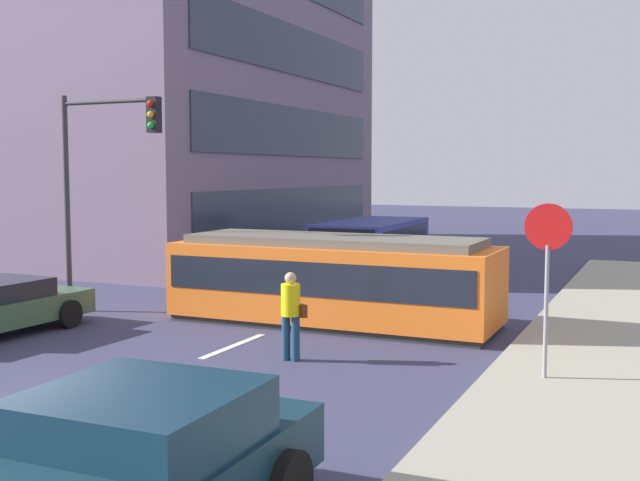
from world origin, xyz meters
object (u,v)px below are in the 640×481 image
object	(u,v)px
pedestrian_crossing	(291,311)
stop_sign	(548,254)
traffic_light_mast	(101,162)
city_bus	(371,243)
streetcar_tram	(333,279)

from	to	relation	value
pedestrian_crossing	stop_sign	size ratio (longest dim) A/B	0.58
stop_sign	traffic_light_mast	distance (m)	11.25
city_bus	streetcar_tram	bearing A→B (deg)	-74.85
pedestrian_crossing	traffic_light_mast	bearing A→B (deg)	159.84
pedestrian_crossing	stop_sign	distance (m)	4.76
city_bus	stop_sign	distance (m)	14.43
streetcar_tram	pedestrian_crossing	world-z (taller)	streetcar_tram
streetcar_tram	stop_sign	xyz separation A→B (m)	(5.25, -3.35, 1.13)
streetcar_tram	city_bus	size ratio (longest dim) A/B	1.29
streetcar_tram	pedestrian_crossing	size ratio (longest dim) A/B	4.53
city_bus	pedestrian_crossing	size ratio (longest dim) A/B	3.50
stop_sign	traffic_light_mast	xyz separation A→B (m)	(-10.93, 2.14, 1.58)
city_bus	stop_sign	size ratio (longest dim) A/B	2.03
city_bus	traffic_light_mast	xyz separation A→B (m)	(-3.29, -10.04, 2.72)
streetcar_tram	city_bus	xyz separation A→B (m)	(-2.39, 8.84, -0.01)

